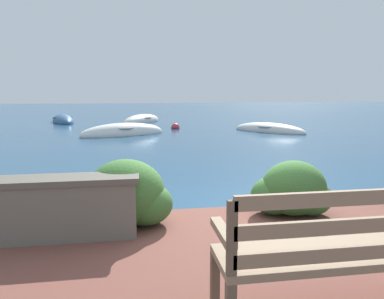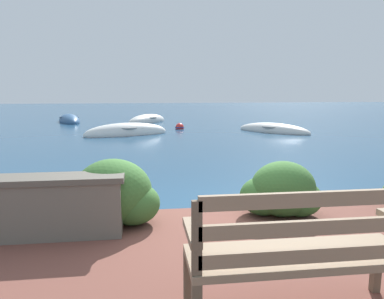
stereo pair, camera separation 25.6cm
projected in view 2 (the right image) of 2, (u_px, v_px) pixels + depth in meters
The scene contains 10 objects.
ground_plane at pixel (205, 224), 4.87m from camera, with size 80.00×80.00×0.00m.
park_bench at pixel (302, 251), 2.42m from camera, with size 1.50×0.48×0.93m.
stone_wall at pixel (46, 206), 3.84m from camera, with size 1.60×0.39×0.64m.
hedge_clump_left at pixel (112, 196), 4.22m from camera, with size 1.10×0.79×0.75m.
hedge_clump_centre at pixel (282, 192), 4.49m from camera, with size 0.98×0.71×0.67m.
rowboat_nearest at pixel (126, 133), 14.11m from camera, with size 3.35×2.01×0.80m.
rowboat_mid at pixel (273, 131), 15.03m from camera, with size 2.77×3.05×0.63m.
rowboat_far at pixel (147, 121), 19.27m from camera, with size 2.45×2.83×0.73m.
rowboat_outer at pixel (69, 121), 19.40m from camera, with size 1.82×3.15×0.74m.
mooring_buoy at pixel (180, 127), 16.20m from camera, with size 0.40×0.40×0.37m.
Camera 2 is at (-0.78, -4.59, 1.74)m, focal length 35.00 mm.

